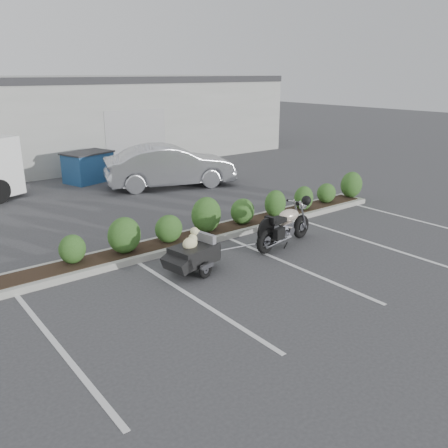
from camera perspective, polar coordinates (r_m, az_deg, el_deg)
ground at (r=10.57m, az=1.48°, el=-5.64°), size 90.00×90.00×0.00m
planter_kerb at (r=12.74m, az=-1.34°, el=-1.11°), size 12.00×1.00×0.15m
building at (r=25.33m, az=-24.25°, el=11.33°), size 26.00×10.00×4.00m
motorcycle at (r=12.01m, az=7.34°, el=-0.31°), size 2.17×0.87×1.25m
pet_trailer at (r=10.35m, az=-3.72°, el=-3.58°), size 1.76×1.00×1.03m
sedan at (r=18.21m, az=-6.51°, el=6.95°), size 5.13×3.16×1.60m
dumpster at (r=19.74m, az=-16.01°, el=6.65°), size 2.10×1.72×1.20m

